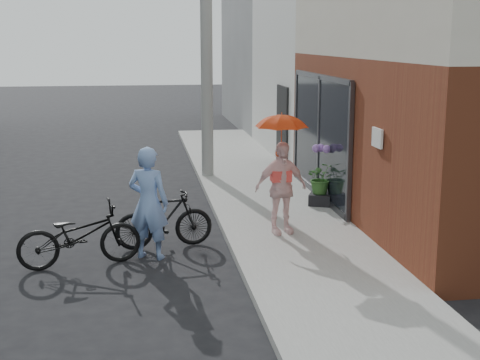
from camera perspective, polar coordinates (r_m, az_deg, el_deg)
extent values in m
plane|color=black|center=(10.21, -5.43, -7.11)|extent=(80.00, 80.00, 0.00)
cube|color=gray|center=(12.37, 3.79, -3.38)|extent=(2.20, 24.00, 0.12)
cube|color=#9E9E99|center=(12.18, -1.56, -3.61)|extent=(0.12, 24.00, 0.12)
cube|color=black|center=(13.78, 6.84, 3.67)|extent=(0.06, 3.80, 2.40)
cube|color=white|center=(10.61, 11.64, 3.54)|extent=(0.04, 0.40, 0.30)
cube|color=silver|center=(20.17, 14.10, 12.11)|extent=(8.00, 6.00, 7.00)
cube|color=slate|center=(26.77, 8.24, 12.22)|extent=(8.00, 8.00, 7.00)
cylinder|color=#9E9E99|center=(15.72, -2.89, 12.58)|extent=(0.28, 0.28, 7.00)
imported|color=#7B9EDB|center=(10.28, -7.81, -1.96)|extent=(0.75, 0.64, 1.75)
imported|color=black|center=(10.20, -13.54, -4.61)|extent=(1.90, 0.98, 0.95)
imported|color=black|center=(10.86, -6.49, -3.34)|extent=(1.63, 0.66, 0.95)
imported|color=#FED7D5|center=(11.13, 3.50, -0.67)|extent=(0.97, 0.56, 1.55)
imported|color=#F0521C|center=(10.94, 3.57, 5.18)|extent=(0.83, 0.83, 0.73)
cube|color=black|center=(13.26, 6.89, -1.63)|extent=(0.56, 0.56, 0.22)
imported|color=#356629|center=(13.16, 6.94, 0.20)|extent=(0.57, 0.50, 0.64)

